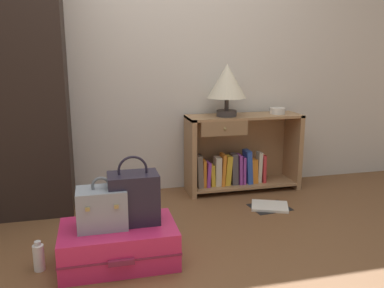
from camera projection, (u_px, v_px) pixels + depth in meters
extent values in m
plane|color=brown|center=(189.00, 275.00, 2.21)|extent=(9.00, 9.00, 0.00)
cube|color=beige|center=(147.00, 40.00, 3.34)|extent=(6.40, 0.10, 2.60)
cube|color=#A37A51|center=(190.00, 156.00, 3.40)|extent=(0.04, 0.31, 0.67)
cube|color=#A37A51|center=(293.00, 150.00, 3.62)|extent=(0.04, 0.31, 0.67)
cube|color=#A37A51|center=(244.00, 116.00, 3.44)|extent=(1.00, 0.31, 0.02)
cube|color=#A37A51|center=(242.00, 183.00, 3.58)|extent=(0.92, 0.31, 0.02)
cube|color=#A37A51|center=(237.00, 149.00, 3.65)|extent=(0.92, 0.01, 0.65)
cube|color=#8F6B47|center=(224.00, 129.00, 3.27)|extent=(0.40, 0.02, 0.12)
sphere|color=#9E844C|center=(225.00, 129.00, 3.25)|extent=(0.02, 0.02, 0.02)
cube|color=#726659|center=(199.00, 171.00, 3.43)|extent=(0.06, 0.11, 0.28)
cube|color=orange|center=(204.00, 173.00, 3.44)|extent=(0.03, 0.10, 0.24)
cube|color=purple|center=(208.00, 174.00, 3.45)|extent=(0.04, 0.12, 0.22)
cube|color=gold|center=(212.00, 175.00, 3.46)|extent=(0.05, 0.09, 0.19)
cube|color=beige|center=(217.00, 171.00, 3.47)|extent=(0.05, 0.10, 0.25)
cube|color=orange|center=(222.00, 169.00, 3.48)|extent=(0.04, 0.12, 0.28)
cube|color=gold|center=(227.00, 170.00, 3.49)|extent=(0.07, 0.10, 0.26)
cube|color=#4C474C|center=(234.00, 169.00, 3.50)|extent=(0.06, 0.10, 0.28)
cube|color=purple|center=(239.00, 169.00, 3.51)|extent=(0.03, 0.11, 0.26)
cube|color=purple|center=(243.00, 170.00, 3.52)|extent=(0.03, 0.11, 0.24)
cube|color=#2D51B2|center=(248.00, 167.00, 3.53)|extent=(0.06, 0.13, 0.30)
cube|color=orange|center=(253.00, 171.00, 3.55)|extent=(0.07, 0.10, 0.22)
cube|color=beige|center=(259.00, 167.00, 3.55)|extent=(0.04, 0.09, 0.27)
cube|color=red|center=(263.00, 168.00, 3.57)|extent=(0.03, 0.10, 0.25)
cylinder|color=#3D3838|center=(226.00, 113.00, 3.37)|extent=(0.17, 0.17, 0.05)
cylinder|color=#3D3838|center=(227.00, 104.00, 3.35)|extent=(0.04, 0.04, 0.11)
cone|color=beige|center=(227.00, 81.00, 3.31)|extent=(0.32, 0.32, 0.28)
cylinder|color=silver|center=(277.00, 111.00, 3.50)|extent=(0.13, 0.13, 0.05)
cube|color=#DB2860|center=(119.00, 244.00, 2.32)|extent=(0.66, 0.41, 0.22)
cube|color=maroon|center=(119.00, 244.00, 2.32)|extent=(0.67, 0.42, 0.01)
cube|color=maroon|center=(121.00, 262.00, 2.12)|extent=(0.14, 0.02, 0.03)
cube|color=#8E99A3|center=(102.00, 208.00, 2.26)|extent=(0.28, 0.19, 0.23)
torus|color=slate|center=(101.00, 186.00, 2.23)|extent=(0.11, 0.02, 0.11)
cube|color=tan|center=(88.00, 209.00, 2.14)|extent=(0.02, 0.01, 0.02)
cube|color=tan|center=(116.00, 207.00, 2.17)|extent=(0.02, 0.01, 0.02)
cube|color=#231E2D|center=(134.00, 198.00, 2.32)|extent=(0.29, 0.19, 0.30)
torus|color=#231E2D|center=(133.00, 170.00, 2.28)|extent=(0.17, 0.01, 0.17)
cylinder|color=white|center=(39.00, 258.00, 2.24)|extent=(0.06, 0.06, 0.15)
cylinder|color=silver|center=(38.00, 243.00, 2.22)|extent=(0.04, 0.04, 0.02)
cube|color=white|center=(270.00, 206.00, 3.16)|extent=(0.35, 0.31, 0.02)
cube|color=black|center=(270.00, 207.00, 3.16)|extent=(0.32, 0.27, 0.01)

